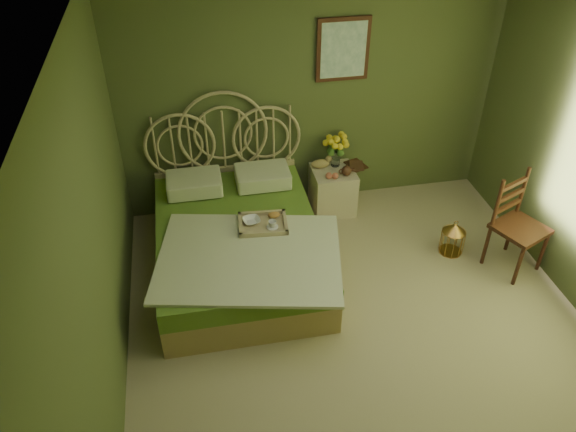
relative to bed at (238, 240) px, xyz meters
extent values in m
plane|color=tan|center=(0.94, -1.22, -0.31)|extent=(4.50, 4.50, 0.00)
plane|color=silver|center=(0.94, -1.22, 2.29)|extent=(4.50, 4.50, 0.00)
plane|color=#4D5B30|center=(0.94, 1.03, 0.99)|extent=(4.00, 0.00, 4.00)
plane|color=#4D5B30|center=(-1.06, -1.22, 0.99)|extent=(0.00, 4.50, 4.50)
cube|color=#351D0E|center=(1.25, 1.00, 1.44)|extent=(0.54, 0.03, 0.64)
cube|color=white|center=(1.25, 0.98, 1.44)|extent=(0.46, 0.01, 0.56)
cube|color=tan|center=(0.00, -0.06, -0.16)|extent=(1.51, 2.02, 0.30)
cube|color=#54832A|center=(0.00, -0.06, 0.09)|extent=(1.51, 2.02, 0.20)
cube|color=white|center=(0.05, -0.52, 0.21)|extent=(1.81, 1.51, 0.03)
cube|color=white|center=(-0.36, 0.64, 0.29)|extent=(0.55, 0.40, 0.16)
cube|color=white|center=(0.35, 0.64, 0.29)|extent=(0.55, 0.40, 0.16)
cube|color=#C6B584|center=(0.23, -0.11, 0.22)|extent=(0.48, 0.39, 0.04)
ellipsoid|color=#B77A38|center=(0.35, -0.02, 0.27)|extent=(0.12, 0.07, 0.05)
cube|color=beige|center=(1.15, 0.75, -0.06)|extent=(0.46, 0.46, 0.50)
cylinder|color=silver|center=(1.19, 0.86, 0.28)|extent=(0.10, 0.10, 0.18)
ellipsoid|color=tan|center=(1.02, 0.84, 0.24)|extent=(0.21, 0.11, 0.10)
sphere|color=#CE6850|center=(1.06, 0.61, 0.23)|extent=(0.07, 0.07, 0.07)
sphere|color=#CE6850|center=(1.12, 0.59, 0.23)|extent=(0.07, 0.07, 0.07)
cube|color=#351D0E|center=(2.64, -0.54, 0.16)|extent=(0.57, 0.57, 0.04)
cylinder|color=#351D0E|center=(2.45, -0.73, -0.08)|extent=(0.04, 0.04, 0.47)
cylinder|color=#351D0E|center=(2.82, -0.73, -0.08)|extent=(0.04, 0.04, 0.47)
cylinder|color=#351D0E|center=(2.45, -0.35, -0.08)|extent=(0.04, 0.04, 0.47)
cylinder|color=#351D0E|center=(2.82, -0.35, -0.08)|extent=(0.04, 0.04, 0.47)
cube|color=#351D0E|center=(2.64, -0.35, 0.42)|extent=(0.36, 0.19, 0.52)
cylinder|color=#BD843C|center=(2.15, -0.22, -0.30)|extent=(0.23, 0.23, 0.01)
cylinder|color=#BD843C|center=(2.15, -0.22, -0.18)|extent=(0.23, 0.23, 0.26)
cone|color=#BD843C|center=(2.15, -0.22, 0.00)|extent=(0.23, 0.23, 0.09)
imported|color=#381E0F|center=(1.33, 0.77, 0.20)|extent=(0.24, 0.28, 0.02)
imported|color=#472819|center=(1.33, 0.77, 0.22)|extent=(0.19, 0.24, 0.02)
imported|color=white|center=(0.13, -0.06, 0.26)|extent=(0.19, 0.19, 0.04)
imported|color=white|center=(0.31, -0.17, 0.27)|extent=(0.09, 0.09, 0.07)
camera|label=1|loc=(-0.33, -4.24, 3.42)|focal=35.00mm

